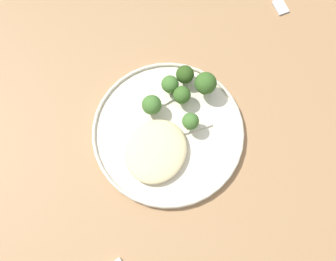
{
  "coord_description": "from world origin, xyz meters",
  "views": [
    {
      "loc": [
        0.26,
        0.07,
        1.5
      ],
      "look_at": [
        0.05,
        -0.03,
        0.76
      ],
      "focal_mm": 44.37,
      "sensor_mm": 36.0,
      "label": 1
    }
  ],
  "objects_px": {
    "seared_scallop_right_edge": "(166,156)",
    "broccoli_floret_rear_charred": "(152,105)",
    "broccoli_floret_small_sprig": "(206,83)",
    "broccoli_floret_left_leaning": "(185,75)",
    "seared_scallop_tiny_bay": "(153,152)",
    "broccoli_floret_center_pile": "(182,95)",
    "dinner_plate": "(168,132)",
    "seared_scallop_on_noodles": "(143,158)",
    "broccoli_floret_tall_stalk": "(170,85)",
    "broccoli_floret_split_head": "(192,122)",
    "seared_scallop_rear_pale": "(163,136)"
  },
  "relations": [
    {
      "from": "seared_scallop_on_noodles",
      "to": "broccoli_floret_tall_stalk",
      "type": "distance_m",
      "value": 0.15
    },
    {
      "from": "broccoli_floret_rear_charred",
      "to": "broccoli_floret_left_leaning",
      "type": "relative_size",
      "value": 1.06
    },
    {
      "from": "seared_scallop_tiny_bay",
      "to": "broccoli_floret_left_leaning",
      "type": "height_order",
      "value": "broccoli_floret_left_leaning"
    },
    {
      "from": "seared_scallop_on_noodles",
      "to": "seared_scallop_tiny_bay",
      "type": "bearing_deg",
      "value": 148.38
    },
    {
      "from": "seared_scallop_tiny_bay",
      "to": "broccoli_floret_tall_stalk",
      "type": "xyz_separation_m",
      "value": [
        -0.13,
        -0.03,
        0.02
      ]
    },
    {
      "from": "seared_scallop_on_noodles",
      "to": "broccoli_floret_center_pile",
      "type": "bearing_deg",
      "value": 174.07
    },
    {
      "from": "seared_scallop_right_edge",
      "to": "broccoli_floret_left_leaning",
      "type": "xyz_separation_m",
      "value": [
        -0.16,
        -0.04,
        0.02
      ]
    },
    {
      "from": "dinner_plate",
      "to": "broccoli_floret_small_sprig",
      "type": "bearing_deg",
      "value": 165.49
    },
    {
      "from": "broccoli_floret_tall_stalk",
      "to": "broccoli_floret_small_sprig",
      "type": "relative_size",
      "value": 0.78
    },
    {
      "from": "seared_scallop_on_noodles",
      "to": "broccoli_floret_tall_stalk",
      "type": "height_order",
      "value": "broccoli_floret_tall_stalk"
    },
    {
      "from": "broccoli_floret_tall_stalk",
      "to": "broccoli_floret_center_pile",
      "type": "height_order",
      "value": "same"
    },
    {
      "from": "broccoli_floret_left_leaning",
      "to": "broccoli_floret_center_pile",
      "type": "distance_m",
      "value": 0.04
    },
    {
      "from": "broccoli_floret_tall_stalk",
      "to": "broccoli_floret_small_sprig",
      "type": "height_order",
      "value": "broccoli_floret_small_sprig"
    },
    {
      "from": "dinner_plate",
      "to": "seared_scallop_right_edge",
      "type": "relative_size",
      "value": 10.84
    },
    {
      "from": "seared_scallop_tiny_bay",
      "to": "broccoli_floret_center_pile",
      "type": "relative_size",
      "value": 0.52
    },
    {
      "from": "dinner_plate",
      "to": "broccoli_floret_tall_stalk",
      "type": "height_order",
      "value": "broccoli_floret_tall_stalk"
    },
    {
      "from": "broccoli_floret_center_pile",
      "to": "broccoli_floret_split_head",
      "type": "height_order",
      "value": "broccoli_floret_split_head"
    },
    {
      "from": "broccoli_floret_tall_stalk",
      "to": "broccoli_floret_rear_charred",
      "type": "distance_m",
      "value": 0.05
    },
    {
      "from": "broccoli_floret_split_head",
      "to": "broccoli_floret_center_pile",
      "type": "bearing_deg",
      "value": -136.44
    },
    {
      "from": "seared_scallop_tiny_bay",
      "to": "broccoli_floret_small_sprig",
      "type": "xyz_separation_m",
      "value": [
        -0.15,
        0.03,
        0.03
      ]
    },
    {
      "from": "broccoli_floret_small_sprig",
      "to": "broccoli_floret_tall_stalk",
      "type": "bearing_deg",
      "value": -66.06
    },
    {
      "from": "broccoli_floret_rear_charred",
      "to": "broccoli_floret_small_sprig",
      "type": "distance_m",
      "value": 0.11
    },
    {
      "from": "seared_scallop_tiny_bay",
      "to": "broccoli_floret_small_sprig",
      "type": "bearing_deg",
      "value": 167.58
    },
    {
      "from": "seared_scallop_tiny_bay",
      "to": "broccoli_floret_tall_stalk",
      "type": "distance_m",
      "value": 0.13
    },
    {
      "from": "seared_scallop_rear_pale",
      "to": "broccoli_floret_split_head",
      "type": "bearing_deg",
      "value": 136.56
    },
    {
      "from": "seared_scallop_rear_pale",
      "to": "broccoli_floret_left_leaning",
      "type": "xyz_separation_m",
      "value": [
        -0.12,
        -0.01,
        0.02
      ]
    },
    {
      "from": "broccoli_floret_left_leaning",
      "to": "broccoli_floret_split_head",
      "type": "height_order",
      "value": "broccoli_floret_split_head"
    },
    {
      "from": "dinner_plate",
      "to": "broccoli_floret_split_head",
      "type": "height_order",
      "value": "broccoli_floret_split_head"
    },
    {
      "from": "dinner_plate",
      "to": "broccoli_floret_tall_stalk",
      "type": "bearing_deg",
      "value": -156.92
    },
    {
      "from": "dinner_plate",
      "to": "broccoli_floret_left_leaning",
      "type": "xyz_separation_m",
      "value": [
        -0.11,
        -0.02,
        0.03
      ]
    },
    {
      "from": "broccoli_floret_small_sprig",
      "to": "broccoli_floret_rear_charred",
      "type": "bearing_deg",
      "value": -43.02
    },
    {
      "from": "broccoli_floret_rear_charred",
      "to": "broccoli_floret_left_leaning",
      "type": "distance_m",
      "value": 0.09
    },
    {
      "from": "seared_scallop_on_noodles",
      "to": "broccoli_floret_center_pile",
      "type": "xyz_separation_m",
      "value": [
        -0.14,
        0.01,
        0.02
      ]
    },
    {
      "from": "dinner_plate",
      "to": "seared_scallop_on_noodles",
      "type": "xyz_separation_m",
      "value": [
        0.07,
        -0.02,
        0.01
      ]
    },
    {
      "from": "dinner_plate",
      "to": "broccoli_floret_small_sprig",
      "type": "distance_m",
      "value": 0.12
    },
    {
      "from": "seared_scallop_tiny_bay",
      "to": "broccoli_floret_left_leaning",
      "type": "relative_size",
      "value": 0.54
    },
    {
      "from": "seared_scallop_on_noodles",
      "to": "broccoli_floret_rear_charred",
      "type": "height_order",
      "value": "broccoli_floret_rear_charred"
    },
    {
      "from": "seared_scallop_rear_pale",
      "to": "seared_scallop_on_noodles",
      "type": "distance_m",
      "value": 0.06
    },
    {
      "from": "broccoli_floret_rear_charred",
      "to": "broccoli_floret_center_pile",
      "type": "distance_m",
      "value": 0.06
    },
    {
      "from": "dinner_plate",
      "to": "broccoli_floret_left_leaning",
      "type": "relative_size",
      "value": 6.25
    },
    {
      "from": "seared_scallop_on_noodles",
      "to": "seared_scallop_right_edge",
      "type": "bearing_deg",
      "value": 119.32
    },
    {
      "from": "seared_scallop_tiny_bay",
      "to": "seared_scallop_right_edge",
      "type": "bearing_deg",
      "value": 94.1
    },
    {
      "from": "seared_scallop_on_noodles",
      "to": "broccoli_floret_small_sprig",
      "type": "distance_m",
      "value": 0.18
    },
    {
      "from": "seared_scallop_right_edge",
      "to": "broccoli_floret_tall_stalk",
      "type": "xyz_separation_m",
      "value": [
        -0.13,
        -0.05,
        0.02
      ]
    },
    {
      "from": "seared_scallop_rear_pale",
      "to": "seared_scallop_tiny_bay",
      "type": "xyz_separation_m",
      "value": [
        0.03,
        -0.0,
        -0.0
      ]
    },
    {
      "from": "seared_scallop_tiny_bay",
      "to": "broccoli_floret_center_pile",
      "type": "height_order",
      "value": "broccoli_floret_center_pile"
    },
    {
      "from": "seared_scallop_right_edge",
      "to": "broccoli_floret_rear_charred",
      "type": "height_order",
      "value": "broccoli_floret_rear_charred"
    },
    {
      "from": "dinner_plate",
      "to": "broccoli_floret_small_sprig",
      "type": "relative_size",
      "value": 4.7
    },
    {
      "from": "dinner_plate",
      "to": "seared_scallop_tiny_bay",
      "type": "bearing_deg",
      "value": -7.78
    },
    {
      "from": "broccoli_floret_tall_stalk",
      "to": "broccoli_floret_split_head",
      "type": "distance_m",
      "value": 0.09
    }
  ]
}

